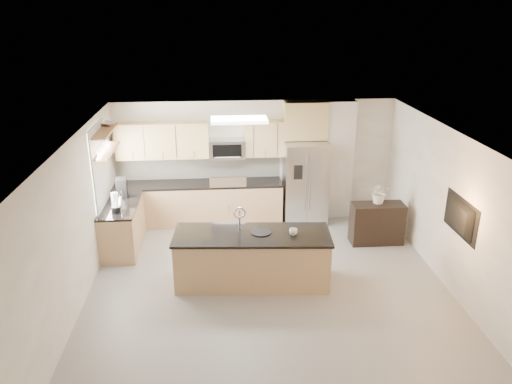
{
  "coord_description": "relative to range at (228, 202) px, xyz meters",
  "views": [
    {
      "loc": [
        -0.79,
        -7.12,
        4.49
      ],
      "look_at": [
        -0.12,
        1.3,
        1.3
      ],
      "focal_mm": 35.0,
      "sensor_mm": 36.0,
      "label": 1
    }
  ],
  "objects": [
    {
      "name": "credenza",
      "position": [
        2.91,
        -1.23,
        -0.06
      ],
      "size": [
        1.03,
        0.43,
        0.82
      ],
      "primitive_type": "cube",
      "rotation": [
        0.0,
        0.0,
        -0.0
      ],
      "color": "black",
      "rests_on": "floor"
    },
    {
      "name": "partition_column",
      "position": [
        2.42,
        0.18,
        0.83
      ],
      "size": [
        0.6,
        0.3,
        2.6
      ],
      "primitive_type": "cube",
      "color": "beige",
      "rests_on": "floor"
    },
    {
      "name": "wall_back",
      "position": [
        0.6,
        0.33,
        0.83
      ],
      "size": [
        6.0,
        0.02,
        2.6
      ],
      "primitive_type": "cube",
      "color": "white",
      "rests_on": "floor"
    },
    {
      "name": "wall_right",
      "position": [
        3.6,
        -2.92,
        0.83
      ],
      "size": [
        0.02,
        6.5,
        2.6
      ],
      "primitive_type": "cube",
      "color": "white",
      "rests_on": "floor"
    },
    {
      "name": "island",
      "position": [
        0.34,
        -2.55,
        -0.02
      ],
      "size": [
        2.68,
        1.14,
        1.33
      ],
      "rotation": [
        0.0,
        0.0,
        -0.07
      ],
      "color": "tan",
      "rests_on": "floor"
    },
    {
      "name": "blender",
      "position": [
        -2.07,
        -1.48,
        0.61
      ],
      "size": [
        0.17,
        0.17,
        0.38
      ],
      "color": "black",
      "rests_on": "left_counter"
    },
    {
      "name": "flower_vase",
      "position": [
        2.94,
        -1.16,
        0.68
      ],
      "size": [
        0.67,
        0.6,
        0.66
      ],
      "primitive_type": "imported",
      "rotation": [
        0.0,
        0.0,
        -0.17
      ],
      "color": "white",
      "rests_on": "credenza"
    },
    {
      "name": "left_counter",
      "position": [
        -2.07,
        -1.07,
        -0.01
      ],
      "size": [
        0.66,
        1.5,
        0.92
      ],
      "color": "tan",
      "rests_on": "floor"
    },
    {
      "name": "window",
      "position": [
        -2.38,
        -1.07,
        1.18
      ],
      "size": [
        0.04,
        1.15,
        1.65
      ],
      "color": "white",
      "rests_on": "wall_left"
    },
    {
      "name": "upper_cabinets",
      "position": [
        -0.7,
        0.16,
        1.35
      ],
      "size": [
        3.5,
        0.33,
        0.75
      ],
      "color": "tan",
      "rests_on": "wall_back"
    },
    {
      "name": "cup",
      "position": [
        1.01,
        -2.64,
        0.49
      ],
      "size": [
        0.14,
        0.14,
        0.11
      ],
      "primitive_type": "imported",
      "rotation": [
        0.0,
        0.0,
        0.02
      ],
      "color": "silver",
      "rests_on": "island"
    },
    {
      "name": "coffee_maker",
      "position": [
        -2.09,
        -0.68,
        0.63
      ],
      "size": [
        0.23,
        0.27,
        0.38
      ],
      "color": "black",
      "rests_on": "left_counter"
    },
    {
      "name": "refrigerator",
      "position": [
        1.66,
        -0.05,
        0.42
      ],
      "size": [
        0.92,
        0.78,
        1.78
      ],
      "color": "#B0B0B2",
      "rests_on": "floor"
    },
    {
      "name": "ceiling_fixture",
      "position": [
        0.2,
        -1.32,
        2.09
      ],
      "size": [
        1.0,
        0.5,
        0.06
      ],
      "primitive_type": "cube",
      "color": "white",
      "rests_on": "ceiling"
    },
    {
      "name": "range",
      "position": [
        0.0,
        0.0,
        0.0
      ],
      "size": [
        0.76,
        0.64,
        1.14
      ],
      "color": "black",
      "rests_on": "floor"
    },
    {
      "name": "platter",
      "position": [
        0.49,
        -2.52,
        0.44
      ],
      "size": [
        0.35,
        0.35,
        0.02
      ],
      "primitive_type": "cylinder",
      "rotation": [
        0.0,
        0.0,
        0.01
      ],
      "color": "black",
      "rests_on": "island"
    },
    {
      "name": "back_counter",
      "position": [
        -0.63,
        0.01,
        -0.0
      ],
      "size": [
        3.55,
        0.66,
        1.44
      ],
      "color": "tan",
      "rests_on": "floor"
    },
    {
      "name": "shelf_upper",
      "position": [
        -2.25,
        -0.97,
        1.85
      ],
      "size": [
        0.3,
        1.2,
        0.04
      ],
      "primitive_type": "cube",
      "color": "brown",
      "rests_on": "wall_left"
    },
    {
      "name": "wall_front",
      "position": [
        0.6,
        -6.17,
        0.83
      ],
      "size": [
        6.0,
        0.02,
        2.6
      ],
      "primitive_type": "cube",
      "color": "white",
      "rests_on": "floor"
    },
    {
      "name": "floor",
      "position": [
        0.6,
        -2.92,
        -0.47
      ],
      "size": [
        6.5,
        6.5,
        0.0
      ],
      "primitive_type": "plane",
      "color": "gray",
      "rests_on": "ground"
    },
    {
      "name": "television",
      "position": [
        3.51,
        -3.12,
        0.88
      ],
      "size": [
        0.14,
        1.08,
        0.62
      ],
      "primitive_type": "imported",
      "rotation": [
        0.0,
        0.0,
        1.57
      ],
      "color": "black",
      "rests_on": "wall_right"
    },
    {
      "name": "microwave",
      "position": [
        0.0,
        0.12,
        1.16
      ],
      "size": [
        0.76,
        0.4,
        0.4
      ],
      "color": "#B0B0B2",
      "rests_on": "upper_cabinets"
    },
    {
      "name": "kettle",
      "position": [
        -2.02,
        -1.23,
        0.57
      ],
      "size": [
        0.22,
        0.22,
        0.27
      ],
      "color": "#B0B0B2",
      "rests_on": "left_counter"
    },
    {
      "name": "shelf_lower",
      "position": [
        -2.25,
        -0.97,
        1.48
      ],
      "size": [
        0.3,
        1.2,
        0.04
      ],
      "primitive_type": "cube",
      "color": "brown",
      "rests_on": "wall_left"
    },
    {
      "name": "wall_left",
      "position": [
        -2.4,
        -2.92,
        0.83
      ],
      "size": [
        0.02,
        6.5,
        2.6
      ],
      "primitive_type": "cube",
      "color": "white",
      "rests_on": "floor"
    },
    {
      "name": "bowl",
      "position": [
        -2.25,
        -0.62,
        1.91
      ],
      "size": [
        0.46,
        0.46,
        0.09
      ],
      "primitive_type": "imported",
      "rotation": [
        0.0,
        0.0,
        -0.32
      ],
      "color": "#B0B0B2",
      "rests_on": "shelf_upper"
    },
    {
      "name": "ceiling",
      "position": [
        0.6,
        -2.92,
        2.13
      ],
      "size": [
        6.0,
        6.5,
        0.02
      ],
      "primitive_type": "cube",
      "color": "white",
      "rests_on": "wall_back"
    }
  ]
}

